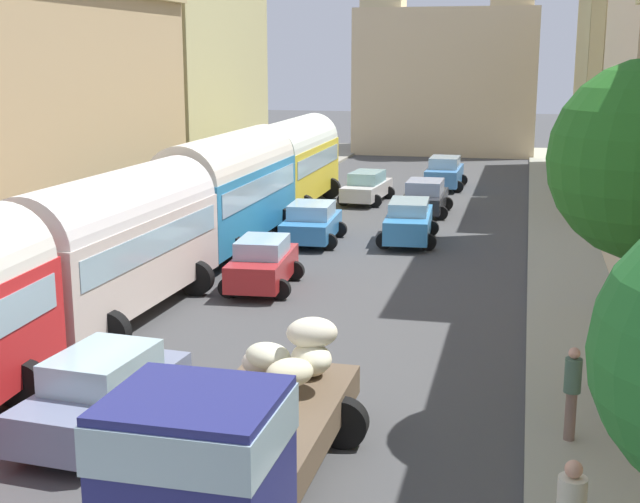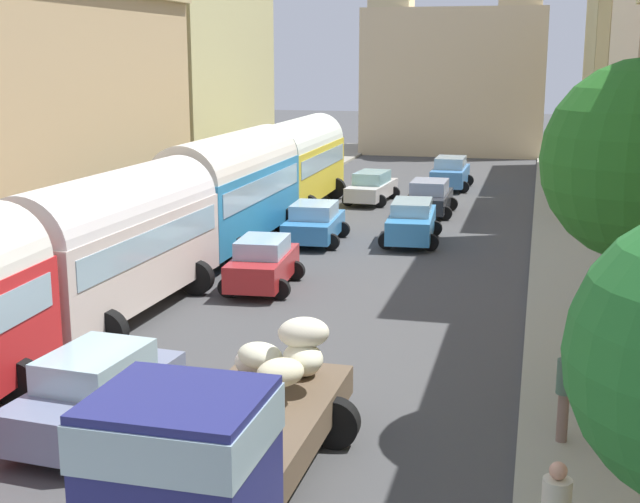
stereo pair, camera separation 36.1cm
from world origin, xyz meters
TOP-DOWN VIEW (x-y plane):
  - ground_plane at (0.00, 27.00)m, footprint 154.00×154.00m
  - sidewalk_left at (-7.25, 27.00)m, footprint 2.50×70.00m
  - sidewalk_right at (7.25, 27.00)m, footprint 2.50×70.00m
  - building_left_2 at (-11.06, 22.98)m, footprint 5.62×14.55m
  - building_left_3 at (-10.59, 36.66)m, footprint 4.18×11.99m
  - building_right_4 at (10.99, 47.44)m, footprint 4.98×12.94m
  - distant_church at (-0.00, 58.50)m, footprint 12.54×7.28m
  - parked_bus_1 at (-4.60, 15.50)m, footprint 3.39×8.50m
  - parked_bus_2 at (-4.60, 24.50)m, footprint 3.39×9.27m
  - parked_bus_3 at (-4.60, 33.50)m, footprint 3.35×8.78m
  - cargo_truck_0 at (1.70, 6.35)m, footprint 3.18×6.74m
  - car_0 at (1.62, 26.89)m, footprint 2.35×4.38m
  - car_1 at (1.53, 32.92)m, footprint 2.30×3.99m
  - car_2 at (1.65, 40.79)m, footprint 2.28×4.14m
  - car_3 at (-1.56, 8.63)m, footprint 2.43×4.04m
  - car_4 at (-1.73, 19.20)m, footprint 2.29×3.73m
  - car_5 at (-1.89, 25.96)m, footprint 2.45×3.86m
  - car_6 at (-1.53, 35.53)m, footprint 2.31×4.37m
  - pedestrian_1 at (6.76, 10.02)m, footprint 0.42×0.42m

SIDE VIEW (x-z plane):
  - ground_plane at x=0.00m, z-range 0.00..0.00m
  - sidewalk_left at x=-7.25m, z-range 0.00..0.14m
  - sidewalk_right at x=7.25m, z-range 0.00..0.14m
  - car_6 at x=-1.53m, z-range 0.00..1.48m
  - car_5 at x=-1.89m, z-range 0.01..1.50m
  - car_1 at x=1.53m, z-range 0.00..1.52m
  - car_4 at x=-1.73m, z-range 0.00..1.55m
  - car_3 at x=-1.56m, z-range 0.00..1.59m
  - car_0 at x=1.62m, z-range 0.01..1.59m
  - car_2 at x=1.65m, z-range 0.00..1.67m
  - pedestrian_1 at x=6.76m, z-range 0.15..2.02m
  - cargo_truck_0 at x=1.70m, z-range 0.07..2.56m
  - parked_bus_1 at x=-4.60m, z-range 0.20..4.10m
  - parked_bus_3 at x=-4.60m, z-range 0.20..4.24m
  - parked_bus_2 at x=-4.60m, z-range 0.21..4.34m
  - building_left_2 at x=-11.06m, z-range 0.02..9.48m
  - building_right_4 at x=10.99m, z-range 0.00..11.04m
  - building_left_3 at x=-10.59m, z-range 0.00..11.85m
  - distant_church at x=0.00m, z-range -3.15..15.63m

